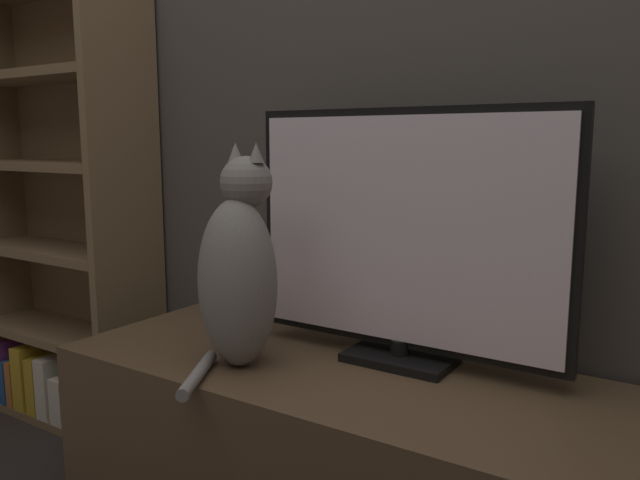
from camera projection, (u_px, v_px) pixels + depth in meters
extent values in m
cube|color=#47423D|center=(420.00, 17.00, 1.54)|extent=(4.80, 0.05, 2.60)
cube|color=brown|center=(354.00, 470.00, 1.45)|extent=(1.45, 0.53, 0.48)
cube|color=black|center=(400.00, 358.00, 1.48)|extent=(0.25, 0.15, 0.02)
cylinder|color=black|center=(400.00, 347.00, 1.47)|extent=(0.04, 0.04, 0.04)
cube|color=black|center=(404.00, 230.00, 1.43)|extent=(0.78, 0.02, 0.56)
cube|color=silver|center=(401.00, 231.00, 1.42)|extent=(0.74, 0.01, 0.52)
ellipsoid|color=gray|center=(238.00, 283.00, 1.43)|extent=(0.21, 0.19, 0.39)
ellipsoid|color=silver|center=(257.00, 287.00, 1.48)|extent=(0.11, 0.07, 0.22)
sphere|color=gray|center=(246.00, 182.00, 1.42)|extent=(0.13, 0.13, 0.12)
cone|color=gray|center=(235.00, 152.00, 1.43)|extent=(0.04, 0.04, 0.04)
cone|color=gray|center=(256.00, 153.00, 1.39)|extent=(0.04, 0.04, 0.04)
cylinder|color=gray|center=(198.00, 374.00, 1.36)|extent=(0.14, 0.22, 0.03)
cube|color=brown|center=(126.00, 215.00, 1.98)|extent=(0.03, 0.28, 1.53)
cube|color=brown|center=(86.00, 205.00, 2.28)|extent=(0.77, 0.03, 1.53)
cube|color=brown|center=(69.00, 411.00, 2.29)|extent=(0.71, 0.25, 0.03)
cube|color=brown|center=(64.00, 332.00, 2.25)|extent=(0.71, 0.25, 0.03)
cube|color=brown|center=(58.00, 251.00, 2.20)|extent=(0.71, 0.25, 0.03)
cube|color=brown|center=(52.00, 165.00, 2.15)|extent=(0.71, 0.25, 0.03)
cube|color=brown|center=(46.00, 76.00, 2.10)|extent=(0.71, 0.25, 0.03)
cube|color=#AD662D|center=(12.00, 364.00, 2.42)|extent=(0.06, 0.20, 0.22)
cube|color=#6B2D75|center=(22.00, 365.00, 2.40)|extent=(0.03, 0.22, 0.23)
cube|color=navy|center=(26.00, 376.00, 2.37)|extent=(0.03, 0.20, 0.16)
cube|color=#AD662D|center=(35.00, 377.00, 2.36)|extent=(0.03, 0.22, 0.17)
cube|color=#B79323|center=(39.00, 373.00, 2.31)|extent=(0.06, 0.18, 0.23)
cube|color=#B79323|center=(52.00, 381.00, 2.27)|extent=(0.05, 0.18, 0.21)
cube|color=beige|center=(66.00, 382.00, 2.24)|extent=(0.06, 0.21, 0.22)
cube|color=beige|center=(81.00, 394.00, 2.21)|extent=(0.06, 0.22, 0.16)
cube|color=#236B38|center=(96.00, 392.00, 2.17)|extent=(0.06, 0.23, 0.21)
cube|color=#6B2D75|center=(102.00, 399.00, 2.11)|extent=(0.04, 0.17, 0.20)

